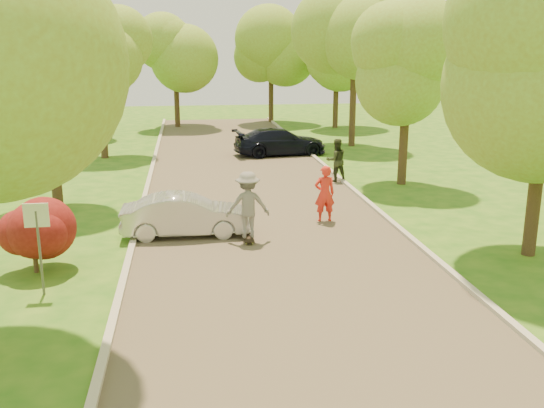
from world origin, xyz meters
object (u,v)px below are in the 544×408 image
dark_sedan (280,142)px  longboard (248,237)px  street_sign (38,230)px  person_olive (336,160)px  skateboarder (248,205)px  silver_sedan (186,215)px  person_striped (325,194)px

dark_sedan → longboard: (-3.16, -14.30, -0.59)m
street_sign → person_olive: (9.60, 10.85, -0.65)m
dark_sedan → skateboarder: (-3.16, -14.30, 0.40)m
longboard → skateboarder: size_ratio=0.51×
silver_sedan → dark_sedan: size_ratio=0.79×
longboard → person_striped: bearing=-147.1°
silver_sedan → longboard: size_ratio=3.82×
silver_sedan → person_olive: 9.24m
dark_sedan → person_olive: bearing=-176.5°
dark_sedan → person_striped: (-0.49, -12.59, 0.23)m
silver_sedan → skateboarder: 2.04m
street_sign → person_olive: size_ratio=1.20×
dark_sedan → longboard: 14.66m
street_sign → dark_sedan: 19.43m
person_striped → street_sign: bearing=29.3°
skateboarder → person_striped: 3.17m
silver_sedan → person_olive: person_olive is taller
silver_sedan → dark_sedan: bearing=-20.0°
street_sign → longboard: bearing=32.8°
longboard → skateboarder: 1.00m
silver_sedan → skateboarder: (1.81, -0.83, 0.47)m
skateboarder → silver_sedan: bearing=-24.3°
silver_sedan → skateboarder: bearing=-114.4°
silver_sedan → dark_sedan: dark_sedan is taller
street_sign → dark_sedan: (8.25, 17.58, -0.86)m
person_olive → dark_sedan: bearing=-85.9°
dark_sedan → street_sign: bearing=147.0°
dark_sedan → skateboarder: 14.65m
dark_sedan → skateboarder: size_ratio=2.48×
street_sign → silver_sedan: (3.28, 4.11, -0.93)m
person_olive → longboard: bearing=51.9°
dark_sedan → skateboarder: skateboarder is taller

